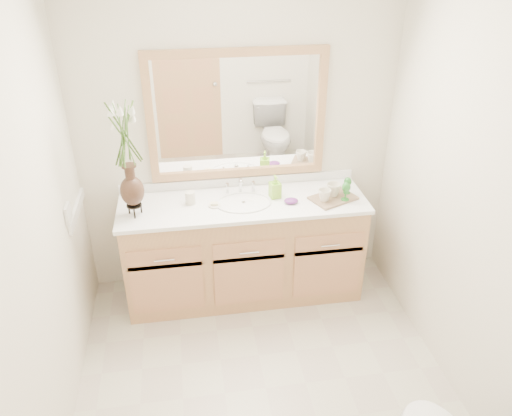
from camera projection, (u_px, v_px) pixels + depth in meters
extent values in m
plane|color=beige|center=(266.00, 388.00, 3.23)|extent=(2.60, 2.60, 0.00)
cube|color=silver|center=(238.00, 141.00, 3.76)|extent=(2.40, 0.02, 2.40)
cube|color=silver|center=(31.00, 251.00, 2.48)|extent=(0.02, 2.60, 2.40)
cube|color=silver|center=(477.00, 214.00, 2.81)|extent=(0.02, 2.60, 2.40)
cube|color=tan|center=(244.00, 250.00, 3.91)|extent=(1.80, 0.55, 0.80)
cube|color=white|center=(243.00, 204.00, 3.71)|extent=(1.84, 0.57, 0.03)
ellipsoid|color=white|center=(244.00, 209.00, 3.71)|extent=(0.38, 0.30, 0.12)
cylinder|color=silver|center=(240.00, 186.00, 3.81)|extent=(0.02, 0.02, 0.11)
cylinder|color=silver|center=(227.00, 188.00, 3.80)|extent=(0.02, 0.02, 0.08)
cylinder|color=silver|center=(253.00, 186.00, 3.83)|extent=(0.02, 0.02, 0.08)
cube|color=white|center=(237.00, 116.00, 3.65)|extent=(1.20, 0.01, 0.85)
cube|color=tan|center=(236.00, 52.00, 3.42)|extent=(1.32, 0.04, 0.06)
cube|color=tan|center=(239.00, 172.00, 3.86)|extent=(1.32, 0.04, 0.06)
cube|color=tan|center=(150.00, 120.00, 3.56)|extent=(0.06, 0.04, 0.85)
cube|color=tan|center=(321.00, 112.00, 3.73)|extent=(0.06, 0.04, 0.85)
cube|color=white|center=(68.00, 213.00, 3.25)|extent=(0.02, 0.12, 0.12)
cylinder|color=black|center=(134.00, 205.00, 3.49)|extent=(0.11, 0.11, 0.01)
ellipsoid|color=black|center=(132.00, 191.00, 3.44)|extent=(0.17, 0.17, 0.21)
cylinder|color=black|center=(130.00, 173.00, 3.37)|extent=(0.07, 0.07, 0.10)
cylinder|color=#4C7A33|center=(125.00, 138.00, 3.25)|extent=(0.06, 0.06, 0.39)
cylinder|color=beige|center=(190.00, 198.00, 3.65)|extent=(0.07, 0.07, 0.09)
cylinder|color=beige|center=(214.00, 206.00, 3.64)|extent=(0.09, 0.09, 0.01)
cube|color=beige|center=(214.00, 204.00, 3.63)|extent=(0.06, 0.04, 0.02)
imported|color=#89D131|center=(275.00, 188.00, 3.73)|extent=(0.08, 0.08, 0.16)
ellipsoid|color=#632570|center=(291.00, 201.00, 3.67)|extent=(0.11, 0.09, 0.04)
cube|color=brown|center=(333.00, 198.00, 3.73)|extent=(0.39, 0.33, 0.02)
imported|color=beige|center=(324.00, 195.00, 3.66)|extent=(0.12, 0.12, 0.09)
imported|color=beige|center=(333.00, 189.00, 3.72)|extent=(0.11, 0.11, 0.11)
cylinder|color=#277527|center=(345.00, 199.00, 3.69)|extent=(0.06, 0.06, 0.01)
cylinder|color=#277527|center=(346.00, 194.00, 3.67)|extent=(0.01, 0.01, 0.09)
ellipsoid|color=#277527|center=(346.00, 187.00, 3.64)|extent=(0.06, 0.06, 0.07)
cylinder|color=#277527|center=(347.00, 193.00, 3.79)|extent=(0.05, 0.05, 0.01)
cylinder|color=#277527|center=(347.00, 188.00, 3.77)|extent=(0.01, 0.01, 0.08)
ellipsoid|color=#277527|center=(348.00, 182.00, 3.74)|extent=(0.06, 0.06, 0.07)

